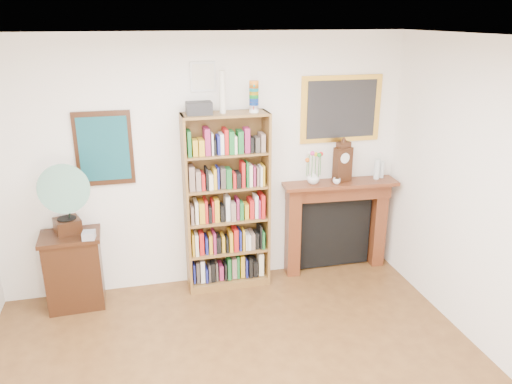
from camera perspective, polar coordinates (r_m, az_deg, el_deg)
room at (r=3.22m, az=0.74°, el=-9.14°), size 4.51×5.01×2.81m
teal_poster at (r=5.38m, az=-16.97°, el=4.76°), size 0.58×0.04×0.78m
small_picture at (r=5.30m, az=-6.07°, el=12.98°), size 0.26×0.04×0.30m
gilt_painting at (r=5.77m, az=9.70°, el=9.33°), size 0.95×0.04×0.75m
bookshelf at (r=5.45m, az=-3.37°, el=-0.13°), size 0.92×0.34×2.30m
side_cabinet at (r=5.65m, az=-20.06°, el=-8.39°), size 0.62×0.46×0.82m
fireplace at (r=6.05m, az=9.13°, el=-2.87°), size 1.36×0.40×1.13m
gramophone at (r=5.26m, az=-21.37°, el=-0.41°), size 0.66×0.73×0.80m
cd_stack at (r=5.30m, az=-18.57°, el=-4.70°), size 0.13×0.13×0.08m
mantel_clock at (r=5.79m, az=9.87°, el=3.33°), size 0.22×0.15×0.47m
flower_vase at (r=5.71m, az=6.57°, el=1.67°), size 0.19×0.19×0.15m
teacup at (r=5.75m, az=9.19°, el=1.25°), size 0.11×0.11×0.07m
bottle_left at (r=6.00m, az=13.65°, el=2.59°), size 0.07×0.07×0.24m
bottle_right at (r=6.07m, az=14.16°, el=2.53°), size 0.06×0.06×0.20m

